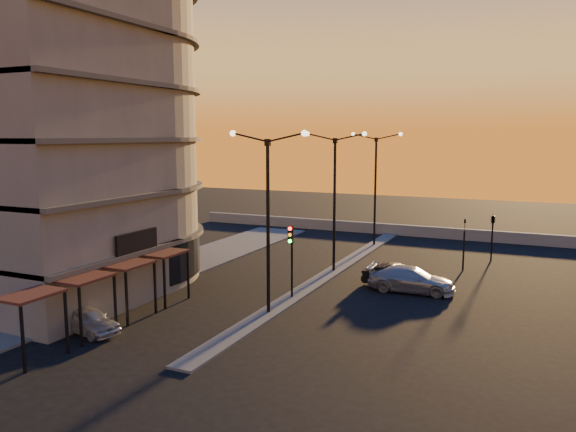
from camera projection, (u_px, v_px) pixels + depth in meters
The scene contains 14 objects.
ground at pixel (268, 314), 29.34m from camera, with size 120.00×120.00×0.00m, color black.
sidewalk_west at pixel (154, 275), 37.25m from camera, with size 5.00×40.00×0.12m, color #494A47.
median at pixel (334, 271), 38.34m from camera, with size 1.20×36.00×0.12m, color #494A47.
parapet at pixel (413, 231), 51.87m from camera, with size 44.00×0.50×1.00m, color slate.
building at pixel (58, 90), 33.42m from camera, with size 14.35×17.08×25.00m.
streetlamp_near at pixel (268, 208), 28.54m from camera, with size 4.32×0.32×9.51m.
streetlamp_mid at pixel (335, 190), 37.55m from camera, with size 4.32×0.32×9.51m.
streetlamp_far at pixel (375, 180), 46.56m from camera, with size 4.32×0.32×9.51m.
traffic_light_main at pixel (291, 250), 31.52m from camera, with size 0.28×0.44×4.25m.
signal_east_a at pixel (464, 243), 38.39m from camera, with size 0.13×0.16×3.60m.
signal_east_b at pixel (493, 220), 41.21m from camera, with size 0.42×1.99×3.60m.
car_hatchback at pixel (88, 320), 26.44m from camera, with size 1.45×3.60×1.23m, color #B5B7BD.
car_sedan at pixel (397, 276), 34.43m from camera, with size 1.45×4.16×1.37m, color black.
car_wagon at pixel (411, 279), 33.40m from camera, with size 2.08×5.12×1.48m, color #A0A3A7.
Camera 1 is at (12.67, -25.34, 9.25)m, focal length 35.00 mm.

